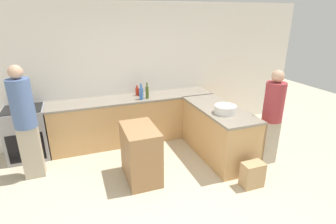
% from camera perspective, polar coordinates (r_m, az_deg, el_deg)
% --- Properties ---
extents(ground_plane, '(14.00, 14.00, 0.00)m').
position_cam_1_polar(ground_plane, '(3.81, 1.01, -19.59)').
color(ground_plane, beige).
extents(wall_back, '(8.00, 0.06, 2.70)m').
position_cam_1_polar(wall_back, '(5.42, -8.60, 8.49)').
color(wall_back, white).
rests_on(wall_back, ground_plane).
extents(counter_back, '(3.23, 0.65, 0.92)m').
position_cam_1_polar(counter_back, '(5.36, -7.33, -1.52)').
color(counter_back, tan).
rests_on(counter_back, ground_plane).
extents(counter_peninsula, '(0.69, 1.66, 0.92)m').
position_cam_1_polar(counter_peninsula, '(4.84, 10.72, -4.22)').
color(counter_peninsula, tan).
rests_on(counter_peninsula, ground_plane).
extents(range_oven, '(0.68, 0.62, 0.93)m').
position_cam_1_polar(range_oven, '(5.33, -28.34, -4.08)').
color(range_oven, '#99999E').
rests_on(range_oven, ground_plane).
extents(island_table, '(0.49, 0.78, 0.87)m').
position_cam_1_polar(island_table, '(4.13, -5.97, -8.97)').
color(island_table, '#997047').
rests_on(island_table, ground_plane).
extents(mixing_bowl, '(0.36, 0.36, 0.13)m').
position_cam_1_polar(mixing_bowl, '(4.42, 12.36, 0.58)').
color(mixing_bowl, white).
rests_on(mixing_bowl, counter_peninsula).
extents(olive_oil_bottle, '(0.06, 0.06, 0.31)m').
position_cam_1_polar(olive_oil_bottle, '(5.10, -4.55, 4.35)').
color(olive_oil_bottle, '#475B1E').
rests_on(olive_oil_bottle, counter_back).
extents(wine_bottle_dark, '(0.07, 0.07, 0.20)m').
position_cam_1_polar(wine_bottle_dark, '(5.30, -5.79, 4.42)').
color(wine_bottle_dark, black).
rests_on(wine_bottle_dark, counter_back).
extents(water_bottle_blue, '(0.07, 0.07, 0.31)m').
position_cam_1_polar(water_bottle_blue, '(5.04, -5.86, 4.11)').
color(water_bottle_blue, '#386BB7').
rests_on(water_bottle_blue, counter_back).
extents(hot_sauce_bottle, '(0.07, 0.07, 0.20)m').
position_cam_1_polar(hot_sauce_bottle, '(5.32, -6.72, 4.47)').
color(hot_sauce_bottle, red).
rests_on(hot_sauce_bottle, counter_back).
extents(person_by_range, '(0.32, 0.32, 1.80)m').
position_cam_1_polar(person_by_range, '(4.45, -28.68, -1.41)').
color(person_by_range, '#ADA38E').
rests_on(person_by_range, ground_plane).
extents(person_at_peninsula, '(0.32, 0.32, 1.64)m').
position_cam_1_polar(person_at_peninsula, '(4.68, 21.74, -0.54)').
color(person_at_peninsula, '#ADA38E').
rests_on(person_at_peninsula, ground_plane).
extents(paper_bag, '(0.33, 0.21, 0.39)m').
position_cam_1_polar(paper_bag, '(4.24, 17.89, -12.85)').
color(paper_bag, tan).
rests_on(paper_bag, ground_plane).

